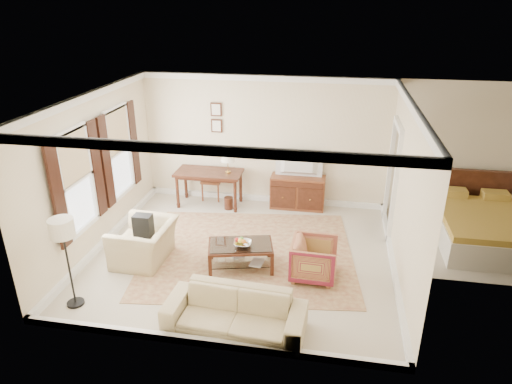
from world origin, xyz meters
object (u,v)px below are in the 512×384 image
(writing_desk, at_px, (209,176))
(club_armchair, at_px, (143,236))
(striped_armchair, at_px, (314,257))
(sofa, at_px, (235,307))
(coffee_table, at_px, (241,249))
(sideboard, at_px, (298,192))
(tv, at_px, (299,156))

(writing_desk, bearing_deg, club_armchair, -101.42)
(striped_armchair, relative_size, sofa, 0.38)
(coffee_table, height_order, club_armchair, club_armchair)
(writing_desk, xyz_separation_m, striped_armchair, (2.52, -2.55, -0.32))
(club_armchair, height_order, sofa, club_armchair)
(striped_armchair, bearing_deg, sideboard, 12.97)
(tv, bearing_deg, sideboard, -90.00)
(tv, distance_m, sofa, 4.38)
(writing_desk, relative_size, striped_armchair, 1.93)
(sideboard, distance_m, coffee_table, 2.78)
(writing_desk, xyz_separation_m, club_armchair, (-0.51, -2.53, -0.22))
(writing_desk, bearing_deg, striped_armchair, -45.23)
(striped_armchair, bearing_deg, writing_desk, 46.74)
(tv, bearing_deg, striped_armchair, 101.08)
(tv, distance_m, club_armchair, 3.77)
(sideboard, xyz_separation_m, striped_armchair, (0.54, -2.75, 0.01))
(striped_armchair, xyz_separation_m, club_armchair, (-3.04, 0.01, 0.10))
(sideboard, relative_size, tv, 1.22)
(sideboard, bearing_deg, striped_armchair, -79.00)
(tv, bearing_deg, club_armchair, 47.42)
(sideboard, height_order, club_armchair, club_armchair)
(coffee_table, relative_size, club_armchair, 1.11)
(writing_desk, distance_m, coffee_table, 2.78)
(striped_armchair, bearing_deg, sofa, 148.23)
(sideboard, distance_m, tv, 0.86)
(striped_armchair, bearing_deg, coffee_table, 88.54)
(sideboard, bearing_deg, coffee_table, -105.58)
(striped_armchair, height_order, club_armchair, club_armchair)
(club_armchair, bearing_deg, coffee_table, 94.23)
(writing_desk, bearing_deg, sideboard, 6.00)
(tv, height_order, coffee_table, tv)
(club_armchair, bearing_deg, writing_desk, 170.70)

